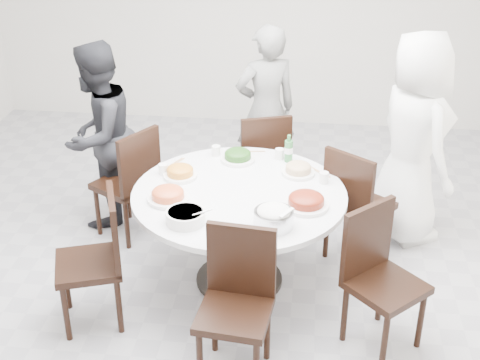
# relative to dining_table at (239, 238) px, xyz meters

# --- Properties ---
(floor) EXTENTS (6.00, 6.00, 0.01)m
(floor) POSITION_rel_dining_table_xyz_m (-0.10, 0.11, -0.38)
(floor) COLOR #A5A4A9
(floor) RESTS_ON ground
(dining_table) EXTENTS (1.50, 1.50, 0.75)m
(dining_table) POSITION_rel_dining_table_xyz_m (0.00, 0.00, 0.00)
(dining_table) COLOR white
(dining_table) RESTS_ON floor
(chair_ne) EXTENTS (0.59, 0.59, 0.95)m
(chair_ne) POSITION_rel_dining_table_xyz_m (0.87, 0.43, 0.10)
(chair_ne) COLOR black
(chair_ne) RESTS_ON floor
(chair_n) EXTENTS (0.53, 0.53, 0.95)m
(chair_n) POSITION_rel_dining_table_xyz_m (0.06, 1.07, 0.10)
(chair_n) COLOR black
(chair_n) RESTS_ON floor
(chair_nw) EXTENTS (0.58, 0.58, 0.95)m
(chair_nw) POSITION_rel_dining_table_xyz_m (-0.99, 0.57, 0.10)
(chair_nw) COLOR black
(chair_nw) RESTS_ON floor
(chair_sw) EXTENTS (0.54, 0.54, 0.95)m
(chair_sw) POSITION_rel_dining_table_xyz_m (-0.94, -0.56, 0.10)
(chair_sw) COLOR black
(chair_sw) RESTS_ON floor
(chair_s) EXTENTS (0.46, 0.46, 0.95)m
(chair_s) POSITION_rel_dining_table_xyz_m (0.08, -0.95, 0.10)
(chair_s) COLOR black
(chair_s) RESTS_ON floor
(chair_se) EXTENTS (0.59, 0.59, 0.95)m
(chair_se) POSITION_rel_dining_table_xyz_m (0.99, -0.58, 0.10)
(chair_se) COLOR black
(chair_se) RESTS_ON floor
(diner_right) EXTENTS (0.84, 0.99, 1.71)m
(diner_right) POSITION_rel_dining_table_xyz_m (1.27, 0.82, 0.48)
(diner_right) COLOR white
(diner_right) RESTS_ON floor
(diner_middle) EXTENTS (0.66, 0.57, 1.54)m
(diner_middle) POSITION_rel_dining_table_xyz_m (0.07, 1.50, 0.40)
(diner_middle) COLOR black
(diner_middle) RESTS_ON floor
(diner_left) EXTENTS (0.77, 0.89, 1.55)m
(diner_left) POSITION_rel_dining_table_xyz_m (-1.25, 0.77, 0.40)
(diner_left) COLOR black
(diner_left) RESTS_ON floor
(dish_greens) EXTENTS (0.26, 0.26, 0.07)m
(dish_greens) POSITION_rel_dining_table_xyz_m (-0.07, 0.49, 0.41)
(dish_greens) COLOR white
(dish_greens) RESTS_ON dining_table
(dish_pale) EXTENTS (0.24, 0.24, 0.06)m
(dish_pale) POSITION_rel_dining_table_xyz_m (0.40, 0.32, 0.41)
(dish_pale) COLOR white
(dish_pale) RESTS_ON dining_table
(dish_orange) EXTENTS (0.25, 0.25, 0.07)m
(dish_orange) POSITION_rel_dining_table_xyz_m (-0.45, 0.18, 0.41)
(dish_orange) COLOR white
(dish_orange) RESTS_ON dining_table
(dish_redbrown) EXTENTS (0.31, 0.31, 0.08)m
(dish_redbrown) POSITION_rel_dining_table_xyz_m (0.47, -0.15, 0.41)
(dish_redbrown) COLOR white
(dish_redbrown) RESTS_ON dining_table
(dish_tofu) EXTENTS (0.28, 0.28, 0.07)m
(dish_tofu) POSITION_rel_dining_table_xyz_m (-0.47, -0.17, 0.41)
(dish_tofu) COLOR white
(dish_tofu) RESTS_ON dining_table
(rice_bowl) EXTENTS (0.25, 0.25, 0.11)m
(rice_bowl) POSITION_rel_dining_table_xyz_m (0.27, -0.42, 0.43)
(rice_bowl) COLOR silver
(rice_bowl) RESTS_ON dining_table
(soup_bowl) EXTENTS (0.26, 0.26, 0.08)m
(soup_bowl) POSITION_rel_dining_table_xyz_m (-0.30, -0.43, 0.41)
(soup_bowl) COLOR white
(soup_bowl) RESTS_ON dining_table
(beverage_bottle) EXTENTS (0.06, 0.06, 0.22)m
(beverage_bottle) POSITION_rel_dining_table_xyz_m (0.31, 0.53, 0.48)
(beverage_bottle) COLOR #2C6F35
(beverage_bottle) RESTS_ON dining_table
(tea_cups) EXTENTS (0.07, 0.07, 0.08)m
(tea_cups) POSITION_rel_dining_table_xyz_m (0.02, 0.59, 0.42)
(tea_cups) COLOR white
(tea_cups) RESTS_ON dining_table
(chopsticks) EXTENTS (0.24, 0.04, 0.01)m
(chopsticks) POSITION_rel_dining_table_xyz_m (-0.02, 0.63, 0.38)
(chopsticks) COLOR tan
(chopsticks) RESTS_ON dining_table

